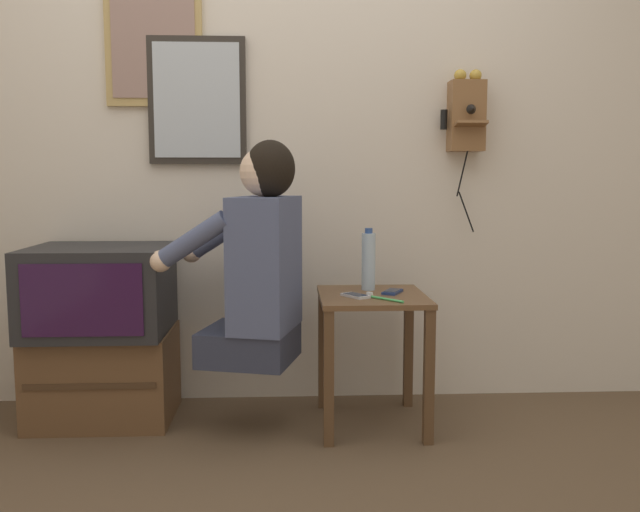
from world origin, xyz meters
name	(u,v)px	position (x,y,z in m)	size (l,w,h in m)	color
ground_plane	(291,494)	(0.00, 0.00, 0.00)	(14.00, 14.00, 0.00)	brown
wall_back	(288,131)	(0.00, 1.04, 1.27)	(6.80, 0.05, 2.55)	beige
side_table	(372,324)	(0.35, 0.63, 0.44)	(0.45, 0.51, 0.57)	brown
person	(258,260)	(-0.13, 0.57, 0.72)	(0.61, 0.50, 0.91)	#2D3347
tv_stand	(104,375)	(-0.81, 0.76, 0.20)	(0.59, 0.45, 0.39)	brown
television	(100,290)	(-0.81, 0.74, 0.58)	(0.58, 0.51, 0.37)	#232326
wall_phone_antique	(466,114)	(0.82, 0.96, 1.35)	(0.20, 0.19, 0.74)	brown
framed_picture	(154,48)	(-0.60, 1.00, 1.64)	(0.43, 0.03, 0.52)	tan
wall_mirror	(197,101)	(-0.41, 1.00, 1.41)	(0.44, 0.03, 0.57)	#2D2823
cell_phone_held	(355,296)	(0.27, 0.57, 0.57)	(0.12, 0.14, 0.01)	silver
cell_phone_spare	(392,292)	(0.44, 0.66, 0.57)	(0.11, 0.14, 0.01)	navy
water_bottle	(368,261)	(0.35, 0.75, 0.70)	(0.06, 0.06, 0.27)	#ADC6DB
toothbrush	(382,298)	(0.38, 0.50, 0.57)	(0.13, 0.15, 0.02)	#4CBF66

